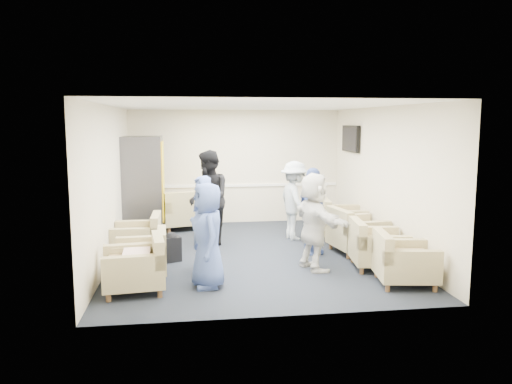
{
  "coord_description": "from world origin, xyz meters",
  "views": [
    {
      "loc": [
        -1.16,
        -8.87,
        2.41
      ],
      "look_at": [
        0.1,
        0.2,
        1.13
      ],
      "focal_mm": 35.0,
      "sensor_mm": 36.0,
      "label": 1
    }
  ],
  "objects": [
    {
      "name": "pillow",
      "position": [
        -1.9,
        -1.79,
        0.52
      ],
      "size": [
        0.4,
        0.52,
        0.14
      ],
      "primitive_type": "cube",
      "rotation": [
        0.0,
        0.0,
        -1.52
      ],
      "color": "silver",
      "rests_on": "armchair_left_near"
    },
    {
      "name": "person_front_left",
      "position": [
        -0.88,
        -1.73,
        0.77
      ],
      "size": [
        0.62,
        0.83,
        1.55
      ],
      "primitive_type": "imported",
      "rotation": [
        0.0,
        0.0,
        -1.39
      ],
      "color": "#445BA3",
      "rests_on": "floor"
    },
    {
      "name": "armchair_left_mid",
      "position": [
        -1.85,
        -1.14,
        0.32
      ],
      "size": [
        0.83,
        0.83,
        0.64
      ],
      "rotation": [
        0.0,
        0.0,
        -1.53
      ],
      "color": "tan",
      "rests_on": "floor"
    },
    {
      "name": "person_mid_left",
      "position": [
        -0.95,
        -0.98,
        0.78
      ],
      "size": [
        0.48,
        0.64,
        1.57
      ],
      "primitive_type": "imported",
      "rotation": [
        0.0,
        0.0,
        -1.36
      ],
      "color": "#445BA3",
      "rests_on": "floor"
    },
    {
      "name": "person_back_right",
      "position": [
        1.03,
        1.06,
        0.81
      ],
      "size": [
        0.78,
        1.14,
        1.62
      ],
      "primitive_type": "imported",
      "rotation": [
        0.0,
        0.0,
        1.75
      ],
      "color": "silver",
      "rests_on": "floor"
    },
    {
      "name": "armchair_right_near",
      "position": [
        1.99,
        -2.02,
        0.33
      ],
      "size": [
        0.95,
        0.95,
        0.67
      ],
      "rotation": [
        0.0,
        0.0,
        1.42
      ],
      "color": "tan",
      "rests_on": "floor"
    },
    {
      "name": "person_front_right",
      "position": [
        0.89,
        -1.08,
        0.8
      ],
      "size": [
        0.83,
        1.56,
        1.61
      ],
      "primitive_type": "imported",
      "rotation": [
        0.0,
        0.0,
        1.83
      ],
      "color": "silver",
      "rests_on": "floor"
    },
    {
      "name": "person_mid_right",
      "position": [
        1.1,
        -0.12,
        0.8
      ],
      "size": [
        0.59,
        1.0,
        1.6
      ],
      "primitive_type": "imported",
      "rotation": [
        0.0,
        0.0,
        1.8
      ],
      "color": "#445BA3",
      "rests_on": "floor"
    },
    {
      "name": "ceiling",
      "position": [
        0.0,
        0.0,
        2.7
      ],
      "size": [
        6.0,
        6.0,
        0.0
      ],
      "primitive_type": "plane",
      "rotation": [
        3.14,
        0.0,
        0.0
      ],
      "color": "white",
      "rests_on": "back_wall"
    },
    {
      "name": "front_wall",
      "position": [
        0.0,
        -3.0,
        1.35
      ],
      "size": [
        5.0,
        0.02,
        2.7
      ],
      "primitive_type": "cube",
      "color": "beige",
      "rests_on": "floor"
    },
    {
      "name": "armchair_left_far",
      "position": [
        -2.02,
        0.07,
        0.33
      ],
      "size": [
        0.84,
        0.84,
        0.66
      ],
      "rotation": [
        0.0,
        0.0,
        -1.58
      ],
      "color": "tan",
      "rests_on": "floor"
    },
    {
      "name": "left_wall",
      "position": [
        -2.5,
        0.0,
        1.35
      ],
      "size": [
        0.02,
        6.0,
        2.7
      ],
      "primitive_type": "cube",
      "color": "beige",
      "rests_on": "floor"
    },
    {
      "name": "person_back_left",
      "position": [
        -0.75,
        0.8,
        0.94
      ],
      "size": [
        0.91,
        1.06,
        1.88
      ],
      "primitive_type": "imported",
      "rotation": [
        0.0,
        0.0,
        -1.33
      ],
      "color": "black",
      "rests_on": "floor"
    },
    {
      "name": "tv",
      "position": [
        2.44,
        1.8,
        2.05
      ],
      "size": [
        0.1,
        1.0,
        0.58
      ],
      "color": "black",
      "rests_on": "right_wall"
    },
    {
      "name": "floor",
      "position": [
        0.0,
        0.0,
        0.0
      ],
      "size": [
        6.0,
        6.0,
        0.0
      ],
      "primitive_type": "plane",
      "color": "black",
      "rests_on": "ground"
    },
    {
      "name": "armchair_right_midfar",
      "position": [
        1.9,
        -0.15,
        0.35
      ],
      "size": [
        1.02,
        1.02,
        0.71
      ],
      "rotation": [
        0.0,
        0.0,
        1.73
      ],
      "color": "tan",
      "rests_on": "floor"
    },
    {
      "name": "armchair_corner",
      "position": [
        -1.29,
        2.39,
        0.38
      ],
      "size": [
        1.16,
        1.16,
        0.76
      ],
      "rotation": [
        0.0,
        0.0,
        3.41
      ],
      "color": "tan",
      "rests_on": "floor"
    },
    {
      "name": "back_wall",
      "position": [
        0.0,
        3.0,
        1.35
      ],
      "size": [
        5.0,
        0.02,
        2.7
      ],
      "primitive_type": "cube",
      "color": "beige",
      "rests_on": "floor"
    },
    {
      "name": "right_wall",
      "position": [
        2.5,
        0.0,
        1.35
      ],
      "size": [
        0.02,
        6.0,
        2.7
      ],
      "primitive_type": "cube",
      "color": "beige",
      "rests_on": "floor"
    },
    {
      "name": "vending_machine",
      "position": [
        -2.09,
        1.97,
        1.06
      ],
      "size": [
        0.86,
        1.0,
        2.11
      ],
      "color": "#4B4B52",
      "rests_on": "floor"
    },
    {
      "name": "backpack",
      "position": [
        -1.45,
        -0.28,
        0.27
      ],
      "size": [
        0.36,
        0.31,
        0.52
      ],
      "rotation": [
        0.0,
        0.0,
        0.34
      ],
      "color": "black",
      "rests_on": "floor"
    },
    {
      "name": "armchair_right_midnear",
      "position": [
        1.91,
        -1.15,
        0.34
      ],
      "size": [
        0.96,
        0.96,
        0.68
      ],
      "rotation": [
        0.0,
        0.0,
        1.44
      ],
      "color": "tan",
      "rests_on": "floor"
    },
    {
      "name": "chair_rail",
      "position": [
        0.0,
        2.98,
        0.9
      ],
      "size": [
        4.98,
        0.04,
        0.06
      ],
      "primitive_type": "cube",
      "color": "white",
      "rests_on": "back_wall"
    },
    {
      "name": "armchair_left_near",
      "position": [
        -1.89,
        -1.79,
        0.34
      ],
      "size": [
        0.93,
        0.93,
        0.68
      ],
      "rotation": [
        0.0,
        0.0,
        -1.46
      ],
      "color": "tan",
      "rests_on": "floor"
    },
    {
      "name": "armchair_right_far",
      "position": [
        1.96,
        0.99,
        0.36
      ],
      "size": [
        0.98,
        0.98,
        0.71
      ],
      "rotation": [
        0.0,
        0.0,
        1.47
      ],
      "color": "tan",
      "rests_on": "floor"
    }
  ]
}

